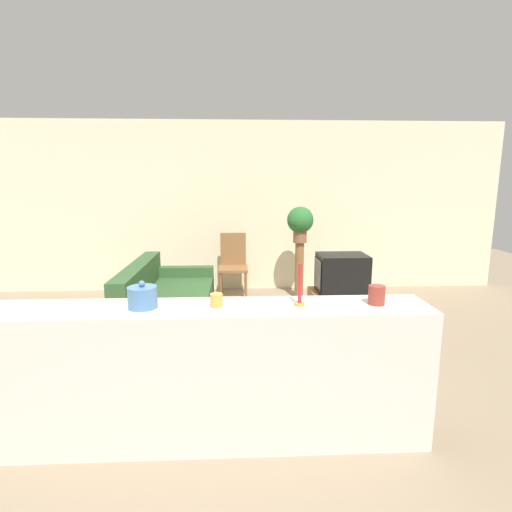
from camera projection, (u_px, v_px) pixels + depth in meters
ground_plane at (214, 398)px, 3.31m from camera, size 14.00×14.00×0.00m
wall_back at (224, 207)px, 6.42m from camera, size 9.00×0.06×2.70m
couch at (167, 306)px, 4.80m from camera, size 0.94×1.79×0.80m
tv_stand at (341, 308)px, 4.94m from camera, size 0.74×0.58×0.43m
television at (341, 273)px, 4.86m from camera, size 0.60×0.46×0.47m
wooden_chair at (233, 262)px, 6.16m from camera, size 0.44×0.44×0.97m
plant_stand at (299, 271)px, 6.03m from camera, size 0.13×0.13×0.86m
potted_plant at (300, 222)px, 5.90m from camera, size 0.39×0.39×0.53m
foreground_counter at (208, 374)px, 2.70m from camera, size 2.97×0.44×0.96m
decorative_bowl at (143, 297)px, 2.58m from camera, size 0.19×0.19×0.18m
candle_jar at (216, 300)px, 2.61m from camera, size 0.08×0.08×0.09m
candlestick at (300, 291)px, 2.63m from camera, size 0.07×0.07×0.29m
coffee_tin at (377, 295)px, 2.66m from camera, size 0.11×0.11×0.13m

